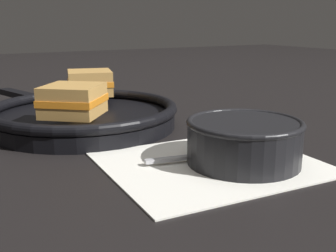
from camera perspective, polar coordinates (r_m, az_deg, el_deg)
ground_plane at (r=0.60m, az=1.16°, el=-3.35°), size 4.00×4.00×0.00m
napkin at (r=0.55m, az=5.85°, el=-4.99°), size 0.28×0.24×0.00m
soup_bowl at (r=0.55m, az=10.28°, el=-1.77°), size 0.15×0.15×0.06m
spoon at (r=0.57m, az=7.48°, el=-3.70°), size 0.16×0.05×0.01m
skillet at (r=0.75m, az=-11.43°, el=1.47°), size 0.32×0.45×0.04m
sandwich_near_left at (r=0.65m, az=-12.72°, el=3.42°), size 0.12×0.12×0.05m
sandwich_near_right at (r=0.83m, az=-10.53°, el=5.80°), size 0.10×0.11×0.05m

